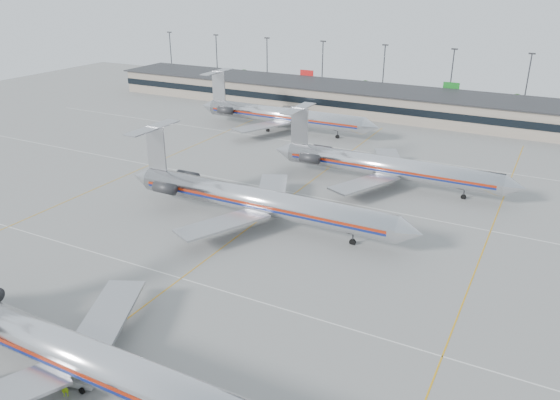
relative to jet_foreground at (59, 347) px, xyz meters
The scene contains 10 objects.
ground 9.15m from the jet_foreground, 99.52° to the left, with size 260.00×260.00×0.00m, color gray.
apron_markings 18.76m from the jet_foreground, 94.38° to the left, with size 160.00×0.15×0.02m, color silver.
terminal 106.39m from the jet_foreground, 90.76° to the left, with size 162.00×17.00×6.25m.
light_mast_row 120.53m from the jet_foreground, 90.67° to the left, with size 163.60×0.40×15.28m.
jet_foreground is the anchor object (origin of this frame).
jet_second_row 35.83m from the jet_foreground, 92.35° to the left, with size 45.69×26.90×11.96m.
jet_third_row 59.36m from the jet_foreground, 80.41° to the left, with size 42.17×25.94×11.53m.
jet_back_row 83.59m from the jet_foreground, 104.62° to the left, with size 44.12×27.14×12.06m.
belt_loader 2.96m from the jet_foreground, ahead, with size 5.00×2.40×2.56m.
ramp_worker_near 3.37m from the jet_foreground, 40.15° to the right, with size 0.62×0.40×1.69m, color #ACE715.
Camera 1 is at (35.76, -33.29, 32.84)m, focal length 35.00 mm.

